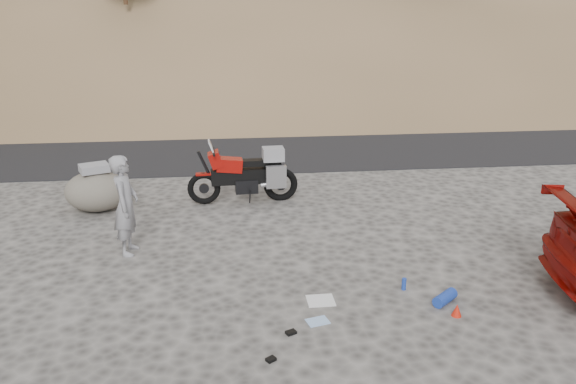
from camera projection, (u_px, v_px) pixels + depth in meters
name	position (u px, v px, depth m)	size (l,w,h in m)	color
ground	(256.00, 269.00, 9.48)	(140.00, 140.00, 0.00)	#403E3B
road	(241.00, 143.00, 17.95)	(120.00, 7.00, 0.05)	black
motorcycle	(248.00, 175.00, 12.50)	(2.48, 0.78, 1.47)	black
man	(130.00, 252.00, 10.13)	(0.66, 0.43, 1.81)	gray
boulder	(97.00, 190.00, 12.05)	(1.53, 1.37, 1.05)	#555249
gear_white_cloth	(321.00, 300.00, 8.48)	(0.41, 0.37, 0.01)	white
gear_blue_mat	(445.00, 298.00, 8.39)	(0.18, 0.18, 0.44)	#1B3BA6
gear_bottle	(404.00, 284.00, 8.78)	(0.07, 0.07, 0.19)	#1B3BA6
gear_funnel	(457.00, 310.00, 8.04)	(0.15, 0.15, 0.19)	red
gear_glove_a	(291.00, 332.00, 7.63)	(0.14, 0.10, 0.04)	black
gear_glove_b	(271.00, 359.00, 7.06)	(0.12, 0.09, 0.04)	black
gear_blue_cloth	(318.00, 321.00, 7.92)	(0.31, 0.23, 0.01)	#9BC0F0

